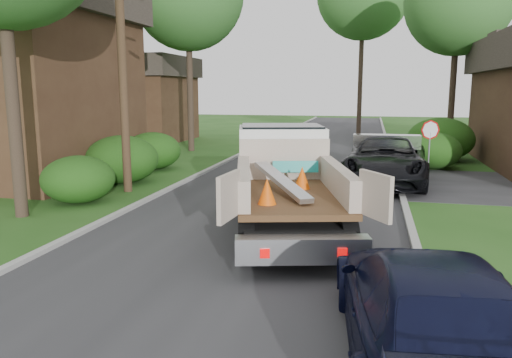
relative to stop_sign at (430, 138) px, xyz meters
The scene contains 17 objects.
ground 10.55m from the stop_sign, 120.02° to the right, with size 120.00×120.00×0.00m, color #204B15.
road 5.58m from the stop_sign, 169.11° to the left, with size 8.00×90.00×0.02m, color #28282B.
curb_left 9.51m from the stop_sign, behind, with size 0.20×90.00×0.12m, color #9E9E99.
curb_right 2.27m from the stop_sign, 137.73° to the left, with size 0.20×90.00×0.12m, color #9E9E99.
stop_sign is the anchor object (origin of this frame).
utility_pole 11.91m from the stop_sign, 159.38° to the right, with size 2.42×1.25×10.00m.
house_left_near 17.50m from the stop_sign, behind, with size 9.72×8.64×8.40m.
house_left_far 22.81m from the stop_sign, 145.19° to the left, with size 7.56×7.56×6.00m.
hedge_left_a 12.92m from the stop_sign, 152.24° to the right, with size 2.34×2.34×1.53m, color #143C0D.
hedge_left_b 11.99m from the stop_sign, 167.94° to the right, with size 2.86×2.86×1.87m, color #143C0D.
hedge_left_c 12.08m from the stop_sign, behind, with size 2.60×2.60×1.70m, color #143C0D.
hedge_right_a 4.15m from the stop_sign, 81.47° to the left, with size 2.60×2.60×1.70m, color #143C0D.
hedge_right_b 7.15m from the stop_sign, 79.48° to the left, with size 3.38×3.38×2.21m, color #143C0D.
tree_right_far 13.08m from the stop_sign, 78.19° to the left, with size 6.00×6.00×11.50m.
flatbed_truck 8.28m from the stop_sign, 122.71° to the right, with size 4.45×7.34×2.60m.
black_pickup 1.83m from the stop_sign, behind, with size 3.03×6.57×1.83m, color black.
navy_suv 13.80m from the stop_sign, 95.84° to the right, with size 2.21×5.45×1.58m, color black.
Camera 1 is at (2.97, -11.17, 3.62)m, focal length 35.00 mm.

